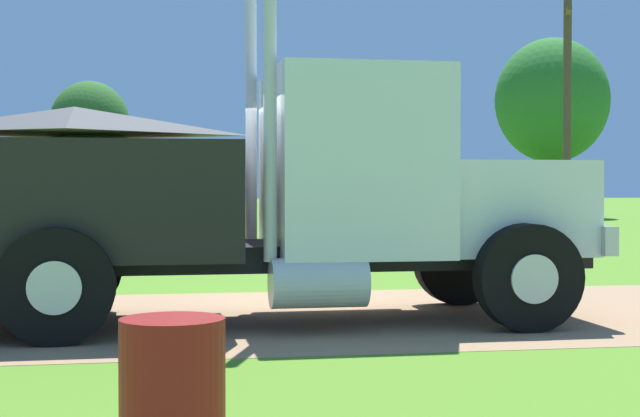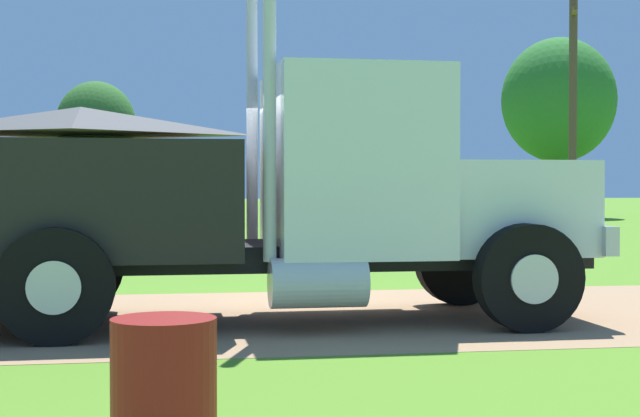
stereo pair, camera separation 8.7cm
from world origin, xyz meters
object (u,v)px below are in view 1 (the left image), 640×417
(truck_foreground_white, at_px, (236,203))
(steel_barrel, at_px, (173,401))
(shed_building, at_px, (75,167))
(utility_pole_near, at_px, (567,107))

(truck_foreground_white, distance_m, steel_barrel, 5.80)
(truck_foreground_white, height_order, steel_barrel, truck_foreground_white)
(truck_foreground_white, bearing_deg, shed_building, 98.37)
(utility_pole_near, bearing_deg, truck_foreground_white, -123.89)
(truck_foreground_white, xyz_separation_m, utility_pole_near, (12.01, 17.88, 2.70))
(steel_barrel, relative_size, utility_pole_near, 0.11)
(truck_foreground_white, relative_size, utility_pole_near, 1.07)
(steel_barrel, bearing_deg, shed_building, 95.72)
(steel_barrel, distance_m, shed_building, 34.65)
(steel_barrel, relative_size, shed_building, 0.08)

